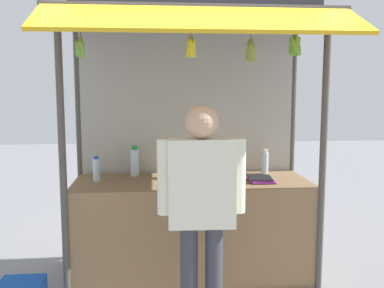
{
  "coord_description": "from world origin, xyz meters",
  "views": [
    {
      "loc": [
        -0.36,
        -4.01,
        1.79
      ],
      "look_at": [
        0.0,
        0.0,
        1.26
      ],
      "focal_mm": 40.78,
      "sensor_mm": 36.0,
      "label": 1
    }
  ],
  "objects_px": {
    "banana_bunch_inner_right": "(80,49)",
    "banana_bunch_leftmost": "(191,48)",
    "water_bottle_center": "(166,166)",
    "banana_bunch_rightmost": "(251,52)",
    "water_bottle_right": "(135,162)",
    "water_bottle_far_right": "(220,165)",
    "magazine_stack_back_right": "(212,184)",
    "vendor_person": "(202,198)",
    "water_bottle_front_right": "(184,167)",
    "banana_bunch_inner_left": "(295,46)",
    "water_bottle_left": "(265,162)",
    "magazine_stack_mid_left": "(260,179)",
    "water_bottle_rear_center": "(96,169)"
  },
  "relations": [
    {
      "from": "water_bottle_center",
      "to": "banana_bunch_leftmost",
      "type": "distance_m",
      "value": 1.27
    },
    {
      "from": "magazine_stack_back_right",
      "to": "vendor_person",
      "type": "height_order",
      "value": "vendor_person"
    },
    {
      "from": "water_bottle_right",
      "to": "magazine_stack_back_right",
      "type": "bearing_deg",
      "value": -37.34
    },
    {
      "from": "water_bottle_right",
      "to": "vendor_person",
      "type": "relative_size",
      "value": 0.18
    },
    {
      "from": "magazine_stack_mid_left",
      "to": "banana_bunch_leftmost",
      "type": "xyz_separation_m",
      "value": [
        -0.69,
        -0.42,
        1.17
      ]
    },
    {
      "from": "banana_bunch_inner_left",
      "to": "water_bottle_center",
      "type": "bearing_deg",
      "value": 147.34
    },
    {
      "from": "banana_bunch_inner_right",
      "to": "magazine_stack_back_right",
      "type": "bearing_deg",
      "value": 13.15
    },
    {
      "from": "water_bottle_left",
      "to": "magazine_stack_mid_left",
      "type": "distance_m",
      "value": 0.38
    },
    {
      "from": "water_bottle_left",
      "to": "banana_bunch_inner_right",
      "type": "relative_size",
      "value": 0.9
    },
    {
      "from": "magazine_stack_back_right",
      "to": "water_bottle_right",
      "type": "bearing_deg",
      "value": 142.66
    },
    {
      "from": "water_bottle_center",
      "to": "magazine_stack_mid_left",
      "type": "height_order",
      "value": "water_bottle_center"
    },
    {
      "from": "banana_bunch_inner_right",
      "to": "banana_bunch_inner_left",
      "type": "height_order",
      "value": "same"
    },
    {
      "from": "water_bottle_right",
      "to": "vendor_person",
      "type": "height_order",
      "value": "vendor_person"
    },
    {
      "from": "water_bottle_front_right",
      "to": "banana_bunch_leftmost",
      "type": "bearing_deg",
      "value": -88.09
    },
    {
      "from": "water_bottle_far_right",
      "to": "magazine_stack_mid_left",
      "type": "bearing_deg",
      "value": -32.96
    },
    {
      "from": "water_bottle_right",
      "to": "banana_bunch_inner_right",
      "type": "xyz_separation_m",
      "value": [
        -0.37,
        -0.78,
        1.03
      ]
    },
    {
      "from": "water_bottle_right",
      "to": "banana_bunch_leftmost",
      "type": "distance_m",
      "value": 1.4
    },
    {
      "from": "magazine_stack_mid_left",
      "to": "banana_bunch_leftmost",
      "type": "relative_size",
      "value": 1.05
    },
    {
      "from": "water_bottle_center",
      "to": "banana_bunch_rightmost",
      "type": "xyz_separation_m",
      "value": [
        0.67,
        -0.66,
        1.04
      ]
    },
    {
      "from": "banana_bunch_inner_left",
      "to": "banana_bunch_inner_right",
      "type": "bearing_deg",
      "value": 179.93
    },
    {
      "from": "banana_bunch_rightmost",
      "to": "water_bottle_center",
      "type": "bearing_deg",
      "value": 135.43
    },
    {
      "from": "water_bottle_rear_center",
      "to": "magazine_stack_back_right",
      "type": "distance_m",
      "value": 1.1
    },
    {
      "from": "water_bottle_left",
      "to": "water_bottle_front_right",
      "type": "distance_m",
      "value": 0.85
    },
    {
      "from": "magazine_stack_back_right",
      "to": "vendor_person",
      "type": "bearing_deg",
      "value": -103.16
    },
    {
      "from": "banana_bunch_leftmost",
      "to": "vendor_person",
      "type": "bearing_deg",
      "value": -86.39
    },
    {
      "from": "water_bottle_right",
      "to": "banana_bunch_rightmost",
      "type": "distance_m",
      "value": 1.61
    },
    {
      "from": "water_bottle_center",
      "to": "banana_bunch_inner_left",
      "type": "xyz_separation_m",
      "value": [
        1.03,
        -0.66,
        1.09
      ]
    },
    {
      "from": "water_bottle_center",
      "to": "banana_bunch_leftmost",
      "type": "xyz_separation_m",
      "value": [
        0.19,
        -0.66,
        1.07
      ]
    },
    {
      "from": "water_bottle_right",
      "to": "water_bottle_far_right",
      "type": "bearing_deg",
      "value": -9.58
    },
    {
      "from": "banana_bunch_inner_right",
      "to": "banana_bunch_inner_left",
      "type": "xyz_separation_m",
      "value": [
        1.71,
        -0.0,
        0.03
      ]
    },
    {
      "from": "water_bottle_center",
      "to": "magazine_stack_back_right",
      "type": "xyz_separation_m",
      "value": [
        0.39,
        -0.41,
        -0.09
      ]
    },
    {
      "from": "banana_bunch_inner_left",
      "to": "magazine_stack_back_right",
      "type": "bearing_deg",
      "value": 158.48
    },
    {
      "from": "water_bottle_rear_center",
      "to": "magazine_stack_back_right",
      "type": "bearing_deg",
      "value": -17.71
    },
    {
      "from": "magazine_stack_back_right",
      "to": "banana_bunch_rightmost",
      "type": "distance_m",
      "value": 1.19
    },
    {
      "from": "water_bottle_front_right",
      "to": "banana_bunch_rightmost",
      "type": "bearing_deg",
      "value": -49.83
    },
    {
      "from": "water_bottle_far_right",
      "to": "water_bottle_rear_center",
      "type": "xyz_separation_m",
      "value": [
        -1.19,
        -0.06,
        -0.01
      ]
    },
    {
      "from": "water_bottle_far_right",
      "to": "magazine_stack_back_right",
      "type": "height_order",
      "value": "water_bottle_far_right"
    },
    {
      "from": "magazine_stack_mid_left",
      "to": "banana_bunch_inner_left",
      "type": "relative_size",
      "value": 1.09
    },
    {
      "from": "water_bottle_right",
      "to": "water_bottle_center",
      "type": "xyz_separation_m",
      "value": [
        0.31,
        -0.12,
        -0.02
      ]
    },
    {
      "from": "banana_bunch_leftmost",
      "to": "water_bottle_left",
      "type": "bearing_deg",
      "value": 42.68
    },
    {
      "from": "water_bottle_rear_center",
      "to": "banana_bunch_inner_right",
      "type": "bearing_deg",
      "value": -91.98
    },
    {
      "from": "magazine_stack_back_right",
      "to": "banana_bunch_inner_right",
      "type": "xyz_separation_m",
      "value": [
        -1.07,
        -0.25,
        1.15
      ]
    },
    {
      "from": "banana_bunch_inner_right",
      "to": "banana_bunch_leftmost",
      "type": "height_order",
      "value": "same"
    },
    {
      "from": "banana_bunch_leftmost",
      "to": "magazine_stack_mid_left",
      "type": "bearing_deg",
      "value": 31.03
    },
    {
      "from": "water_bottle_far_right",
      "to": "banana_bunch_rightmost",
      "type": "bearing_deg",
      "value": -77.82
    },
    {
      "from": "banana_bunch_inner_left",
      "to": "water_bottle_right",
      "type": "bearing_deg",
      "value": 149.6
    },
    {
      "from": "water_bottle_rear_center",
      "to": "water_bottle_far_right",
      "type": "bearing_deg",
      "value": 2.72
    },
    {
      "from": "water_bottle_right",
      "to": "water_bottle_rear_center",
      "type": "height_order",
      "value": "water_bottle_right"
    },
    {
      "from": "water_bottle_far_right",
      "to": "water_bottle_center",
      "type": "bearing_deg",
      "value": 178.06
    },
    {
      "from": "water_bottle_front_right",
      "to": "banana_bunch_inner_left",
      "type": "distance_m",
      "value": 1.51
    }
  ]
}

